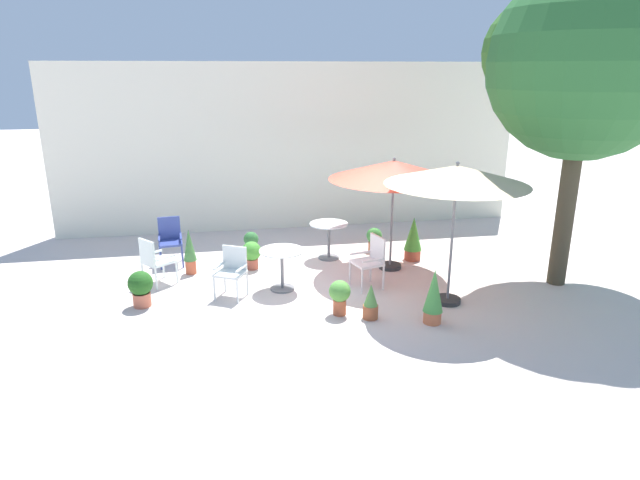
{
  "coord_description": "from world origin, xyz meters",
  "views": [
    {
      "loc": [
        -1.7,
        -8.91,
        3.78
      ],
      "look_at": [
        0.0,
        0.41,
        0.79
      ],
      "focal_mm": 30.53,
      "sensor_mm": 36.0,
      "label": 1
    }
  ],
  "objects_px": {
    "cafe_table_0": "(329,234)",
    "patio_chair_0": "(232,268)",
    "patio_chair_2": "(154,259)",
    "potted_plant_4": "(434,296)",
    "potted_plant_0": "(190,250)",
    "shade_tree": "(588,61)",
    "patio_chair_1": "(371,258)",
    "patio_umbrella_0": "(394,171)",
    "potted_plant_8": "(340,294)",
    "potted_plant_3": "(252,253)",
    "patio_chair_3": "(170,238)",
    "cafe_table_1": "(282,262)",
    "potted_plant_6": "(374,238)",
    "potted_plant_1": "(413,238)",
    "patio_umbrella_1": "(457,176)",
    "potted_plant_5": "(251,242)",
    "potted_plant_2": "(141,287)"
  },
  "relations": [
    {
      "from": "shade_tree",
      "to": "patio_chair_1",
      "type": "distance_m",
      "value": 4.85
    },
    {
      "from": "patio_chair_0",
      "to": "potted_plant_4",
      "type": "distance_m",
      "value": 3.42
    },
    {
      "from": "patio_chair_3",
      "to": "potted_plant_4",
      "type": "bearing_deg",
      "value": -39.98
    },
    {
      "from": "cafe_table_0",
      "to": "potted_plant_3",
      "type": "xyz_separation_m",
      "value": [
        -1.62,
        -0.34,
        -0.21
      ]
    },
    {
      "from": "cafe_table_0",
      "to": "patio_umbrella_0",
      "type": "bearing_deg",
      "value": -36.54
    },
    {
      "from": "patio_umbrella_0",
      "to": "cafe_table_0",
      "type": "bearing_deg",
      "value": 143.46
    },
    {
      "from": "patio_chair_3",
      "to": "potted_plant_4",
      "type": "xyz_separation_m",
      "value": [
        4.19,
        -3.52,
        -0.09
      ]
    },
    {
      "from": "potted_plant_3",
      "to": "potted_plant_6",
      "type": "xyz_separation_m",
      "value": [
        2.67,
        0.64,
        -0.03
      ]
    },
    {
      "from": "patio_umbrella_0",
      "to": "potted_plant_6",
      "type": "relative_size",
      "value": 4.81
    },
    {
      "from": "potted_plant_8",
      "to": "potted_plant_4",
      "type": "bearing_deg",
      "value": -22.34
    },
    {
      "from": "potted_plant_0",
      "to": "potted_plant_3",
      "type": "height_order",
      "value": "potted_plant_0"
    },
    {
      "from": "shade_tree",
      "to": "patio_chair_1",
      "type": "xyz_separation_m",
      "value": [
        -3.48,
        0.4,
        -3.35
      ]
    },
    {
      "from": "patio_umbrella_1",
      "to": "potted_plant_3",
      "type": "distance_m",
      "value": 4.28
    },
    {
      "from": "shade_tree",
      "to": "patio_chair_2",
      "type": "xyz_separation_m",
      "value": [
        -7.31,
        1.18,
        -3.39
      ]
    },
    {
      "from": "cafe_table_1",
      "to": "patio_umbrella_1",
      "type": "bearing_deg",
      "value": -21.86
    },
    {
      "from": "potted_plant_3",
      "to": "potted_plant_5",
      "type": "relative_size",
      "value": 1.11
    },
    {
      "from": "patio_chair_1",
      "to": "patio_chair_3",
      "type": "xyz_separation_m",
      "value": [
        -3.64,
        1.92,
        -0.0
      ]
    },
    {
      "from": "potted_plant_0",
      "to": "potted_plant_8",
      "type": "xyz_separation_m",
      "value": [
        2.43,
        -2.3,
        -0.13
      ]
    },
    {
      "from": "shade_tree",
      "to": "potted_plant_4",
      "type": "xyz_separation_m",
      "value": [
        -2.93,
        -1.2,
        -3.44
      ]
    },
    {
      "from": "patio_chair_2",
      "to": "potted_plant_2",
      "type": "bearing_deg",
      "value": -98.34
    },
    {
      "from": "patio_chair_3",
      "to": "potted_plant_1",
      "type": "relative_size",
      "value": 1.04
    },
    {
      "from": "patio_umbrella_0",
      "to": "potted_plant_0",
      "type": "xyz_separation_m",
      "value": [
        -3.87,
        0.4,
        -1.48
      ]
    },
    {
      "from": "potted_plant_2",
      "to": "potted_plant_8",
      "type": "distance_m",
      "value": 3.29
    },
    {
      "from": "patio_chair_0",
      "to": "potted_plant_3",
      "type": "height_order",
      "value": "patio_chair_0"
    },
    {
      "from": "patio_chair_3",
      "to": "potted_plant_5",
      "type": "xyz_separation_m",
      "value": [
        1.62,
        0.27,
        -0.27
      ]
    },
    {
      "from": "patio_umbrella_0",
      "to": "potted_plant_8",
      "type": "relative_size",
      "value": 4.29
    },
    {
      "from": "patio_chair_0",
      "to": "patio_chair_3",
      "type": "height_order",
      "value": "patio_chair_3"
    },
    {
      "from": "patio_umbrella_0",
      "to": "cafe_table_1",
      "type": "relative_size",
      "value": 3.11
    },
    {
      "from": "patio_chair_2",
      "to": "potted_plant_4",
      "type": "distance_m",
      "value": 4.99
    },
    {
      "from": "patio_umbrella_1",
      "to": "cafe_table_0",
      "type": "distance_m",
      "value": 3.41
    },
    {
      "from": "patio_chair_3",
      "to": "potted_plant_1",
      "type": "height_order",
      "value": "patio_chair_3"
    },
    {
      "from": "patio_chair_1",
      "to": "potted_plant_0",
      "type": "height_order",
      "value": "patio_chair_1"
    },
    {
      "from": "cafe_table_1",
      "to": "potted_plant_6",
      "type": "xyz_separation_m",
      "value": [
        2.2,
        1.8,
        -0.23
      ]
    },
    {
      "from": "patio_chair_0",
      "to": "potted_plant_3",
      "type": "distance_m",
      "value": 1.37
    },
    {
      "from": "patio_umbrella_1",
      "to": "potted_plant_4",
      "type": "relative_size",
      "value": 2.71
    },
    {
      "from": "shade_tree",
      "to": "cafe_table_1",
      "type": "distance_m",
      "value": 6.11
    },
    {
      "from": "patio_chair_3",
      "to": "potted_plant_4",
      "type": "relative_size",
      "value": 1.07
    },
    {
      "from": "patio_chair_0",
      "to": "patio_umbrella_1",
      "type": "bearing_deg",
      "value": -14.76
    },
    {
      "from": "cafe_table_0",
      "to": "patio_chair_0",
      "type": "xyz_separation_m",
      "value": [
        -2.02,
        -1.64,
        -0.02
      ]
    },
    {
      "from": "patio_umbrella_1",
      "to": "potted_plant_5",
      "type": "bearing_deg",
      "value": 135.12
    },
    {
      "from": "patio_umbrella_1",
      "to": "potted_plant_8",
      "type": "relative_size",
      "value": 4.15
    },
    {
      "from": "shade_tree",
      "to": "potted_plant_4",
      "type": "relative_size",
      "value": 6.2
    },
    {
      "from": "patio_umbrella_1",
      "to": "potted_plant_6",
      "type": "relative_size",
      "value": 4.66
    },
    {
      "from": "patio_umbrella_1",
      "to": "patio_chair_2",
      "type": "xyz_separation_m",
      "value": [
        -4.93,
        1.69,
        -1.66
      ]
    },
    {
      "from": "potted_plant_1",
      "to": "potted_plant_8",
      "type": "bearing_deg",
      "value": -131.6
    },
    {
      "from": "cafe_table_0",
      "to": "patio_chair_2",
      "type": "height_order",
      "value": "patio_chair_2"
    },
    {
      "from": "patio_chair_2",
      "to": "patio_chair_1",
      "type": "bearing_deg",
      "value": -11.54
    },
    {
      "from": "patio_umbrella_0",
      "to": "potted_plant_3",
      "type": "xyz_separation_m",
      "value": [
        -2.7,
        0.46,
        -1.64
      ]
    },
    {
      "from": "patio_chair_1",
      "to": "patio_chair_2",
      "type": "relative_size",
      "value": 1.06
    },
    {
      "from": "potted_plant_0",
      "to": "potted_plant_4",
      "type": "relative_size",
      "value": 1.0
    }
  ]
}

